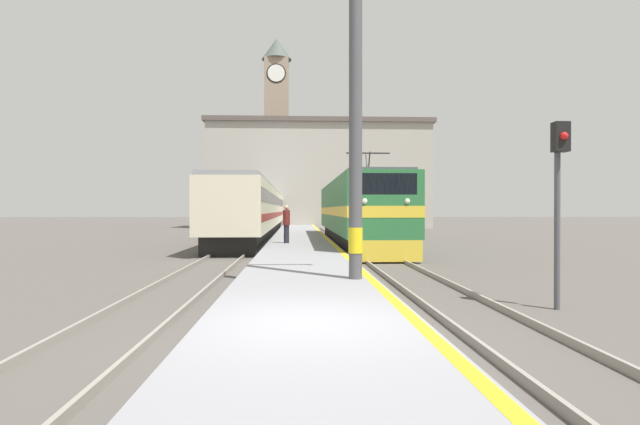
{
  "coord_description": "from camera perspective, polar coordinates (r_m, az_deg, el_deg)",
  "views": [
    {
      "loc": [
        -0.23,
        -7.19,
        2.04
      ],
      "look_at": [
        1.49,
        28.71,
        1.83
      ],
      "focal_mm": 28.0,
      "sensor_mm": 36.0,
      "label": 1
    }
  ],
  "objects": [
    {
      "name": "ground_plane",
      "position": [
        37.24,
        -2.38,
        -2.81
      ],
      "size": [
        200.0,
        200.0,
        0.0
      ],
      "primitive_type": "plane",
      "color": "#514C47"
    },
    {
      "name": "platform",
      "position": [
        32.24,
        -2.33,
        -2.92
      ],
      "size": [
        3.31,
        140.0,
        0.42
      ],
      "color": "gray",
      "rests_on": "ground"
    },
    {
      "name": "rail_track_near",
      "position": [
        32.42,
        3.18,
        -3.22
      ],
      "size": [
        2.84,
        140.0,
        0.16
      ],
      "color": "#514C47",
      "rests_on": "ground"
    },
    {
      "name": "rail_track_far",
      "position": [
        32.38,
        -7.89,
        -3.23
      ],
      "size": [
        2.83,
        140.0,
        0.16
      ],
      "color": "#514C47",
      "rests_on": "ground"
    },
    {
      "name": "locomotive_train",
      "position": [
        27.94,
        4.12,
        0.06
      ],
      "size": [
        2.92,
        18.98,
        4.7
      ],
      "color": "black",
      "rests_on": "ground"
    },
    {
      "name": "passenger_train",
      "position": [
        37.63,
        -7.17,
        0.25
      ],
      "size": [
        2.92,
        33.9,
        3.67
      ],
      "color": "black",
      "rests_on": "ground"
    },
    {
      "name": "catenary_mast",
      "position": [
        12.03,
        4.29,
        13.6
      ],
      "size": [
        2.26,
        0.33,
        8.97
      ],
      "color": "#4C4C51",
      "rests_on": "platform"
    },
    {
      "name": "person_on_platform",
      "position": [
        24.19,
        -3.85,
        -1.2
      ],
      "size": [
        0.34,
        0.34,
        1.84
      ],
      "color": "#23232D",
      "rests_on": "platform"
    },
    {
      "name": "clock_tower",
      "position": [
        66.81,
        -4.97,
        9.75
      ],
      "size": [
        3.91,
        3.91,
        24.58
      ],
      "color": "gray",
      "rests_on": "ground"
    },
    {
      "name": "station_building",
      "position": [
        56.38,
        -0.13,
        4.35
      ],
      "size": [
        24.94,
        7.06,
        11.93
      ],
      "color": "#A8A399",
      "rests_on": "ground"
    },
    {
      "name": "signal_post",
      "position": [
        11.19,
        25.65,
        2.99
      ],
      "size": [
        0.3,
        0.39,
        3.8
      ],
      "color": "#4C4C51",
      "rests_on": "ground"
    }
  ]
}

